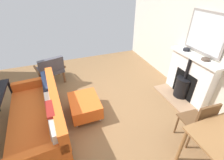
% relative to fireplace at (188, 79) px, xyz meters
% --- Properties ---
extents(ground_plane, '(4.92, 5.48, 0.01)m').
position_rel_fireplace_xyz_m(ground_plane, '(2.25, -0.26, -0.46)').
color(ground_plane, olive).
extents(wall_left, '(0.12, 5.48, 2.85)m').
position_rel_fireplace_xyz_m(wall_left, '(-0.21, -0.26, 0.96)').
color(wall_left, silver).
rests_on(wall_left, ground).
extents(fireplace, '(0.62, 1.22, 1.04)m').
position_rel_fireplace_xyz_m(fireplace, '(0.00, 0.00, 0.00)').
color(fireplace, '#9E7A5B').
rests_on(fireplace, ground).
extents(mirror_over_mantel, '(0.04, 0.89, 0.79)m').
position_rel_fireplace_xyz_m(mirror_over_mantel, '(-0.12, 0.00, 1.04)').
color(mirror_over_mantel, gray).
extents(mantel_bowl_near, '(0.14, 0.14, 0.06)m').
position_rel_fireplace_xyz_m(mantel_bowl_near, '(-0.03, -0.29, 0.61)').
color(mantel_bowl_near, black).
rests_on(mantel_bowl_near, fireplace).
extents(mantel_bowl_far, '(0.16, 0.16, 0.04)m').
position_rel_fireplace_xyz_m(mantel_bowl_far, '(-0.03, 0.24, 0.60)').
color(mantel_bowl_far, '#47382D').
rests_on(mantel_bowl_far, fireplace).
extents(sofa, '(0.97, 1.97, 0.78)m').
position_rel_fireplace_xyz_m(sofa, '(3.14, -0.10, -0.12)').
color(sofa, '#B2B2B7').
rests_on(sofa, ground).
extents(ottoman, '(0.58, 0.73, 0.37)m').
position_rel_fireplace_xyz_m(ottoman, '(2.34, -0.23, -0.23)').
color(ottoman, '#B2B2B7').
rests_on(ottoman, ground).
extents(armchair_accent, '(0.79, 0.73, 0.79)m').
position_rel_fireplace_xyz_m(armchair_accent, '(2.89, -1.67, -0.02)').
color(armchair_accent, brown).
rests_on(armchair_accent, ground).
extents(dining_chair_near_fireplace, '(0.42, 0.42, 0.89)m').
position_rel_fireplace_xyz_m(dining_chair_near_fireplace, '(0.78, 1.08, 0.06)').
color(dining_chair_near_fireplace, brown).
rests_on(dining_chair_near_fireplace, ground).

